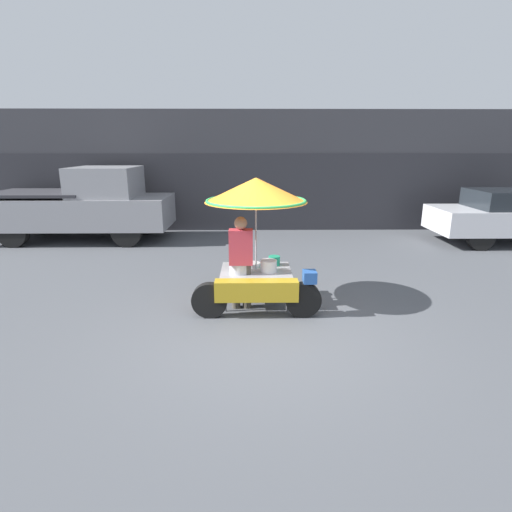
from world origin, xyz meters
name	(u,v)px	position (x,y,z in m)	size (l,w,h in m)	color
ground_plane	(265,330)	(0.00, 0.00, 0.00)	(36.00, 36.00, 0.00)	#4C4F54
shopfront_building	(256,170)	(0.00, 8.24, 1.82)	(28.00, 2.06, 3.67)	#38383D
vendor_motorcycle_cart	(256,211)	(-0.11, 1.02, 1.60)	(2.03, 1.66, 2.12)	black
vendor_person	(241,258)	(-0.36, 0.86, 0.85)	(0.38, 0.22, 1.53)	#4C473D
pickup_truck	(84,206)	(-4.86, 5.87, 0.99)	(5.00, 1.86, 2.05)	black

